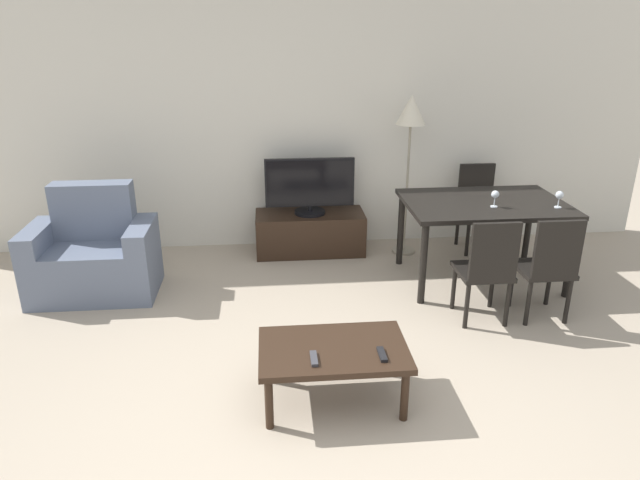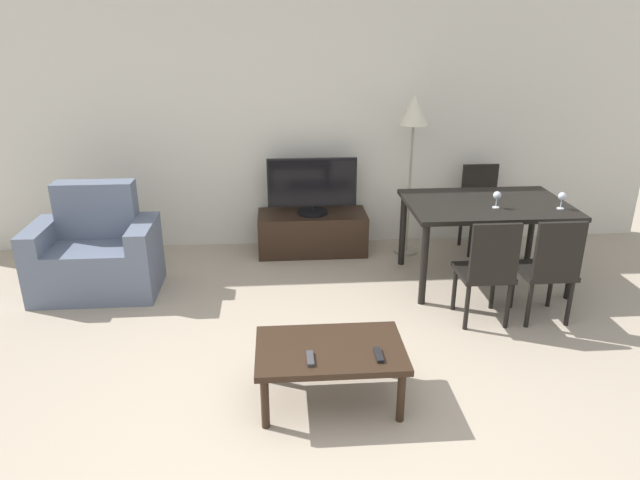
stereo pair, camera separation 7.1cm
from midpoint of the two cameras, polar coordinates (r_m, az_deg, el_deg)
name	(u,v)px [view 2 (the right image)]	position (r m, az deg, el deg)	size (l,w,h in m)	color
ground_plane	(306,456)	(3.37, -0.74, -20.83)	(18.00, 18.00, 0.00)	tan
wall_back	(288,116)	(5.86, -2.87, 12.27)	(7.69, 0.06, 2.70)	silver
armchair	(96,255)	(5.33, -21.11, -1.43)	(1.04, 0.64, 0.95)	slate
tv_stand	(312,233)	(5.86, -0.43, 0.75)	(1.10, 0.47, 0.42)	black
tv	(312,186)	(5.71, -0.44, 5.38)	(0.89, 0.31, 0.57)	black
coffee_table	(330,354)	(3.58, 1.61, -11.30)	(0.91, 0.58, 0.38)	black
dining_table	(486,211)	(5.27, 16.64, 2.79)	(1.40, 0.96, 0.75)	black
dining_chair_near	(488,268)	(4.56, 16.85, -2.69)	(0.40, 0.40, 0.87)	black
dining_chair_far	(481,204)	(6.11, 16.11, 3.45)	(0.40, 0.40, 0.87)	black
dining_chair_near_right	(550,266)	(4.76, 22.39, -2.42)	(0.40, 0.40, 0.87)	black
floor_lamp	(413,121)	(5.62, 9.69, 11.66)	(0.28, 0.28, 1.60)	gray
remote_primary	(310,359)	(3.42, -0.38, -11.77)	(0.04, 0.15, 0.02)	#38383D
remote_secondary	(379,355)	(3.48, 6.48, -11.35)	(0.04, 0.15, 0.02)	black
wine_glass_left	(562,197)	(5.25, 23.41, 3.93)	(0.07, 0.07, 0.15)	silver
wine_glass_center	(497,196)	(5.08, 17.67, 4.18)	(0.07, 0.07, 0.15)	silver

